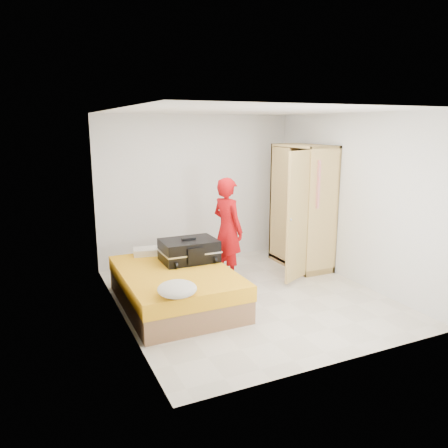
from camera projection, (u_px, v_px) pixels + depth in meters
name	position (u px, v px, depth m)	size (l,w,h in m)	color
room	(250.00, 208.00, 6.03)	(4.00, 4.02, 2.60)	beige
bed	(176.00, 287.00, 5.97)	(1.42, 2.02, 0.50)	brown
wardrobe	(302.00, 210.00, 7.44)	(1.12, 1.44, 2.10)	#E2B46E
person	(228.00, 230.00, 6.82)	(0.60, 0.39, 1.64)	red
suitcase	(189.00, 250.00, 6.28)	(0.80, 0.60, 0.34)	black
round_cushion	(177.00, 289.00, 4.99)	(0.46, 0.46, 0.17)	silver
pillow	(152.00, 251.00, 6.62)	(0.54, 0.28, 0.10)	silver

